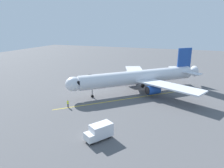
{
  "coord_description": "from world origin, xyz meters",
  "views": [
    {
      "loc": [
        -10.9,
        56.37,
        17.9
      ],
      "look_at": [
        6.91,
        8.27,
        3.0
      ],
      "focal_mm": 32.44,
      "sensor_mm": 36.0,
      "label": 1
    }
  ],
  "objects_px": {
    "ground_crew_marshaller": "(68,104)",
    "box_truck_portside": "(99,132)",
    "tug_near_nose": "(111,76)",
    "tug_starboard_side": "(90,77)",
    "airplane": "(140,77)"
  },
  "relations": [
    {
      "from": "ground_crew_marshaller",
      "to": "box_truck_portside",
      "type": "xyz_separation_m",
      "value": [
        -12.01,
        9.76,
        0.5
      ]
    },
    {
      "from": "tug_near_nose",
      "to": "ground_crew_marshaller",
      "type": "bearing_deg",
      "value": 90.57
    },
    {
      "from": "tug_near_nose",
      "to": "tug_starboard_side",
      "type": "distance_m",
      "value": 7.24
    },
    {
      "from": "airplane",
      "to": "tug_starboard_side",
      "type": "distance_m",
      "value": 20.92
    },
    {
      "from": "tug_starboard_side",
      "to": "tug_near_nose",
      "type": "bearing_deg",
      "value": -155.07
    },
    {
      "from": "airplane",
      "to": "ground_crew_marshaller",
      "type": "bearing_deg",
      "value": 54.43
    },
    {
      "from": "airplane",
      "to": "tug_near_nose",
      "type": "distance_m",
      "value": 16.85
    },
    {
      "from": "airplane",
      "to": "ground_crew_marshaller",
      "type": "xyz_separation_m",
      "value": [
        12.38,
        17.31,
        -3.12
      ]
    },
    {
      "from": "ground_crew_marshaller",
      "to": "tug_near_nose",
      "type": "height_order",
      "value": "ground_crew_marshaller"
    },
    {
      "from": "tug_near_nose",
      "to": "box_truck_portside",
      "type": "distance_m",
      "value": 39.65
    },
    {
      "from": "tug_near_nose",
      "to": "box_truck_portside",
      "type": "height_order",
      "value": "box_truck_portside"
    },
    {
      "from": "ground_crew_marshaller",
      "to": "tug_starboard_side",
      "type": "xyz_separation_m",
      "value": [
        6.84,
        -24.88,
        -0.18
      ]
    },
    {
      "from": "airplane",
      "to": "tug_starboard_side",
      "type": "relative_size",
      "value": 12.19
    },
    {
      "from": "airplane",
      "to": "box_truck_portside",
      "type": "distance_m",
      "value": 27.19
    },
    {
      "from": "tug_near_nose",
      "to": "tug_starboard_side",
      "type": "relative_size",
      "value": 1.0
    }
  ]
}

